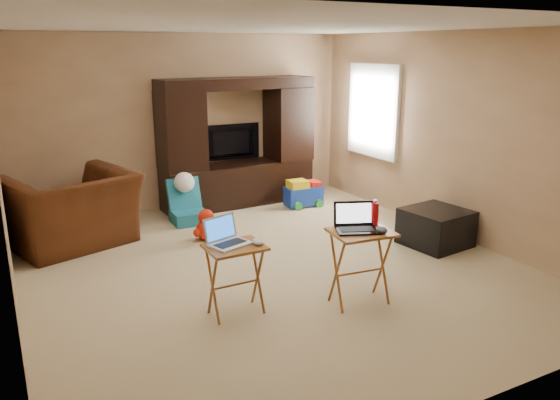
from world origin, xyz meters
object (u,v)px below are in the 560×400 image
plush_toy (206,224)px  entertainment_center (237,143)px  mouse_right (382,230)px  water_bottle (375,214)px  ottoman (436,227)px  tray_table_left (236,280)px  recliner (72,210)px  push_toy (303,193)px  mouse_left (258,242)px  television (232,143)px  tray_table_right (360,267)px  laptop_left (230,232)px  laptop_right (357,218)px  child_rocker (188,202)px

plush_toy → entertainment_center: bearing=52.6°
mouse_right → water_bottle: size_ratio=0.66×
ottoman → mouse_right: 1.93m
entertainment_center → mouse_right: entertainment_center is taller
plush_toy → tray_table_left: 2.00m
recliner → mouse_right: (2.25, -2.98, 0.30)m
push_toy → mouse_left: 3.47m
television → tray_table_right: (-0.34, -3.82, -0.55)m
laptop_left → laptop_right: laptop_right is taller
entertainment_center → mouse_left: bearing=-112.9°
laptop_left → recliner: bearing=94.5°
television → laptop_left: television is taller
laptop_left → mouse_left: bearing=-41.8°
ottoman → entertainment_center: bearing=116.7°
child_rocker → plush_toy: 0.76m
entertainment_center → mouse_right: (-0.21, -3.71, -0.21)m
entertainment_center → television: bearing=87.8°
tray_table_left → mouse_right: mouse_right is taller
plush_toy → mouse_right: (0.79, -2.40, 0.53)m
push_toy → tray_table_right: tray_table_right is taller
ottoman → recliner: bearing=152.4°
water_bottle → child_rocker: bearing=105.6°
recliner → laptop_right: (2.08, -2.84, 0.39)m
entertainment_center → tray_table_right: 3.65m
child_rocker → tray_table_left: tray_table_left is taller
ottoman → mouse_left: bearing=-167.6°
entertainment_center → laptop_left: bearing=-116.8°
ottoman → tray_table_left: bearing=-169.8°
mouse_left → water_bottle: (1.11, -0.19, 0.14)m
push_toy → ottoman: size_ratio=0.81×
tray_table_left → television: bearing=66.5°
television → laptop_right: television is taller
recliner → mouse_left: (1.22, -2.59, 0.23)m
child_rocker → ottoman: 3.22m
laptop_left → laptop_right: size_ratio=0.91×
plush_toy → mouse_left: (-0.25, -2.02, 0.47)m
entertainment_center → recliner: size_ratio=1.70×
entertainment_center → mouse_right: size_ratio=16.04×
laptop_left → mouse_left: laptop_left is taller
ottoman → tray_table_right: (-1.72, -0.84, 0.13)m
mouse_left → mouse_right: (1.04, -0.39, 0.06)m
ottoman → laptop_left: 2.94m
mouse_left → recliner: bearing=115.2°
recliner → water_bottle: 3.64m
tray_table_right → mouse_left: tray_table_right is taller
plush_toy → mouse_left: 2.09m
laptop_left → water_bottle: size_ratio=1.55×
push_toy → tray_table_right: size_ratio=0.79×
recliner → laptop_left: (1.00, -2.49, 0.33)m
mouse_left → mouse_right: mouse_right is taller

